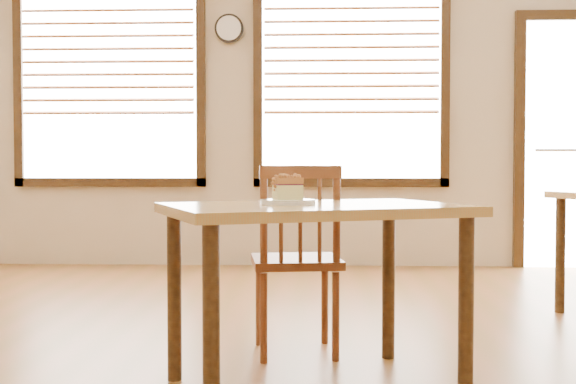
{
  "coord_description": "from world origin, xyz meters",
  "views": [
    {
      "loc": [
        -0.01,
        -2.56,
        0.9
      ],
      "look_at": [
        -0.13,
        0.4,
        0.8
      ],
      "focal_mm": 45.0,
      "sensor_mm": 36.0,
      "label": 1
    }
  ],
  "objects_px": {
    "cafe_table_main": "(314,230)",
    "cafe_chair_main": "(297,259)",
    "plate": "(288,202)",
    "wall_clock": "(229,28)",
    "cake_slice": "(288,187)"
  },
  "relations": [
    {
      "from": "plate",
      "to": "cake_slice",
      "type": "bearing_deg",
      "value": 114.5
    },
    {
      "from": "plate",
      "to": "cake_slice",
      "type": "height_order",
      "value": "cake_slice"
    },
    {
      "from": "cafe_table_main",
      "to": "cafe_chair_main",
      "type": "xyz_separation_m",
      "value": [
        -0.08,
        0.53,
        -0.18
      ]
    },
    {
      "from": "wall_clock",
      "to": "cafe_chair_main",
      "type": "height_order",
      "value": "wall_clock"
    },
    {
      "from": "wall_clock",
      "to": "plate",
      "type": "height_order",
      "value": "wall_clock"
    },
    {
      "from": "cafe_chair_main",
      "to": "plate",
      "type": "xyz_separation_m",
      "value": [
        -0.02,
        -0.5,
        0.3
      ]
    },
    {
      "from": "cafe_chair_main",
      "to": "cake_slice",
      "type": "relative_size",
      "value": 6.99
    },
    {
      "from": "wall_clock",
      "to": "cafe_table_main",
      "type": "bearing_deg",
      "value": -77.84
    },
    {
      "from": "cafe_table_main",
      "to": "cake_slice",
      "type": "height_order",
      "value": "cake_slice"
    },
    {
      "from": "cafe_table_main",
      "to": "cake_slice",
      "type": "distance_m",
      "value": 0.21
    },
    {
      "from": "cake_slice",
      "to": "cafe_chair_main",
      "type": "bearing_deg",
      "value": 68.1
    },
    {
      "from": "cafe_table_main",
      "to": "cafe_chair_main",
      "type": "bearing_deg",
      "value": 76.61
    },
    {
      "from": "cafe_chair_main",
      "to": "wall_clock",
      "type": "bearing_deg",
      "value": -85.41
    },
    {
      "from": "plate",
      "to": "wall_clock",
      "type": "bearing_deg",
      "value": 100.6
    },
    {
      "from": "cafe_table_main",
      "to": "cafe_chair_main",
      "type": "distance_m",
      "value": 0.56
    }
  ]
}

